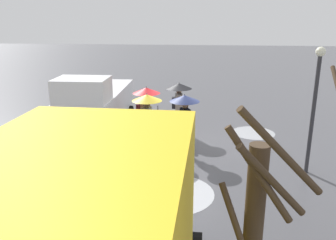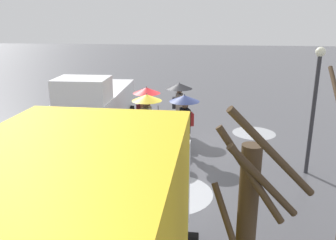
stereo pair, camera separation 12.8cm
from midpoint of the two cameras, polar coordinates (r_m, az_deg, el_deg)
The scene contains 11 objects.
ground_plane at distance 13.67m, azimuth 3.48°, elevation -3.49°, with size 90.00×90.00×0.00m, color #4C4C51.
slush_patch_near_cluster at distance 9.88m, azimuth 0.78°, elevation -11.79°, with size 2.35×2.35×0.01m, color #ADAFB5.
slush_patch_under_van at distance 15.02m, azimuth 14.02°, elevation -2.07°, with size 1.77×1.77×0.01m, color #999BA0.
cargo_van_parked_right at distance 14.51m, azimuth -11.16°, elevation 2.30°, with size 2.25×5.36×2.60m.
shopping_cart_vendor at distance 13.30m, azimuth 1.77°, elevation -1.46°, with size 0.69×0.90×1.02m.
hand_dolly_boxes at distance 13.70m, azimuth -2.44°, elevation -1.00°, with size 0.54×0.73×1.32m.
pedestrian_pink_side at distance 12.00m, azimuth 3.06°, elevation 1.50°, with size 1.04×1.04×2.15m.
pedestrian_black_side at distance 13.30m, azimuth -3.39°, elevation 3.01°, with size 1.04×1.04×2.15m.
pedestrian_white_side at distance 14.17m, azimuth 2.07°, elevation 3.89°, with size 1.04×1.04×2.15m.
pedestrian_far_side at distance 12.10m, azimuth -3.19°, elevation 1.63°, with size 1.04×1.04×2.15m.
street_lamp at distance 11.16m, azimuth 23.05°, elevation 3.23°, with size 0.28×0.28×3.86m.
Camera 2 is at (-0.60, 12.81, 4.73)m, focal length 37.50 mm.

